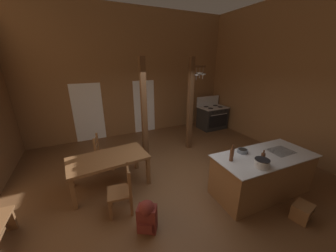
{
  "coord_description": "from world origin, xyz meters",
  "views": [
    {
      "loc": [
        -1.84,
        -3.35,
        2.78
      ],
      "look_at": [
        0.17,
        0.91,
        1.1
      ],
      "focal_mm": 19.73,
      "sensor_mm": 36.0,
      "label": 1
    }
  ],
  "objects": [
    {
      "name": "kitchen_island",
      "position": [
        1.45,
        -1.13,
        0.46
      ],
      "size": [
        2.2,
        1.05,
        0.91
      ],
      "color": "brown",
      "rests_on": "ground_plane"
    },
    {
      "name": "glazed_door_back_left",
      "position": [
        -1.69,
        3.54,
        1.02
      ],
      "size": [
        1.0,
        0.01,
        2.05
      ],
      "primitive_type": "cube",
      "color": "white",
      "rests_on": "ground_plane"
    },
    {
      "name": "wall_right",
      "position": [
        3.83,
        0.0,
        2.26
      ],
      "size": [
        0.14,
        7.89,
        4.53
      ],
      "primitive_type": "cube",
      "color": "brown",
      "rests_on": "ground_plane"
    },
    {
      "name": "ground_plane",
      "position": [
        0.0,
        0.0,
        -0.05
      ],
      "size": [
        8.31,
        7.89,
        0.1
      ],
      "primitive_type": "cube",
      "color": "brown"
    },
    {
      "name": "stockpot_on_counter",
      "position": [
        0.99,
        -1.41,
        0.99
      ],
      "size": [
        0.34,
        0.27,
        0.16
      ],
      "color": "#B7BABF",
      "rests_on": "kitchen_island"
    },
    {
      "name": "glazed_panel_back_right",
      "position": [
        0.38,
        3.54,
        1.02
      ],
      "size": [
        0.84,
        0.01,
        2.05
      ],
      "primitive_type": "cube",
      "color": "white",
      "rests_on": "ground_plane"
    },
    {
      "name": "mixing_bowl_on_counter",
      "position": [
        1.11,
        -0.84,
        0.95
      ],
      "size": [
        0.21,
        0.21,
        0.08
      ],
      "color": "slate",
      "rests_on": "kitchen_island"
    },
    {
      "name": "backpack",
      "position": [
        -1.13,
        -1.01,
        0.31
      ],
      "size": [
        0.39,
        0.38,
        0.6
      ],
      "color": "maroon",
      "rests_on": "ground_plane"
    },
    {
      "name": "bottle_tall_on_counter",
      "position": [
        0.64,
        -0.99,
        1.05
      ],
      "size": [
        0.08,
        0.08,
        0.34
      ],
      "color": "#56331E",
      "rests_on": "kitchen_island"
    },
    {
      "name": "wall_back",
      "position": [
        0.0,
        3.62,
        2.26
      ],
      "size": [
        8.31,
        0.14,
        4.53
      ],
      "primitive_type": "cube",
      "color": "brown",
      "rests_on": "ground_plane"
    },
    {
      "name": "support_post_with_pot_rack",
      "position": [
        1.23,
        1.46,
        1.55
      ],
      "size": [
        0.6,
        0.2,
        2.88
      ],
      "color": "brown",
      "rests_on": "ground_plane"
    },
    {
      "name": "stove_range",
      "position": [
        3.1,
        2.67,
        0.48
      ],
      "size": [
        1.16,
        0.84,
        1.32
      ],
      "color": "#252525",
      "rests_on": "ground_plane"
    },
    {
      "name": "ladderback_chair_near_window",
      "position": [
        -1.4,
        -0.38,
        0.45
      ],
      "size": [
        0.5,
        0.5,
        0.95
      ],
      "color": "brown",
      "rests_on": "ground_plane"
    },
    {
      "name": "step_stool",
      "position": [
        1.53,
        -2.0,
        0.18
      ],
      "size": [
        0.41,
        0.34,
        0.3
      ],
      "color": "brown",
      "rests_on": "ground_plane"
    },
    {
      "name": "bottle_short_on_counter",
      "position": [
        1.15,
        -1.29,
        1.01
      ],
      "size": [
        0.07,
        0.07,
        0.25
      ],
      "color": "#56331E",
      "rests_on": "kitchen_island"
    },
    {
      "name": "support_post_center",
      "position": [
        -0.36,
        1.31,
        1.44
      ],
      "size": [
        0.14,
        0.14,
        2.88
      ],
      "color": "brown",
      "rests_on": "ground_plane"
    },
    {
      "name": "dining_table",
      "position": [
        -1.5,
        0.51,
        0.65
      ],
      "size": [
        1.77,
        1.04,
        0.74
      ],
      "color": "brown",
      "rests_on": "ground_plane"
    },
    {
      "name": "ladderback_chair_by_post",
      "position": [
        -1.54,
        1.37,
        0.45
      ],
      "size": [
        0.54,
        0.54,
        0.95
      ],
      "color": "brown",
      "rests_on": "ground_plane"
    }
  ]
}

